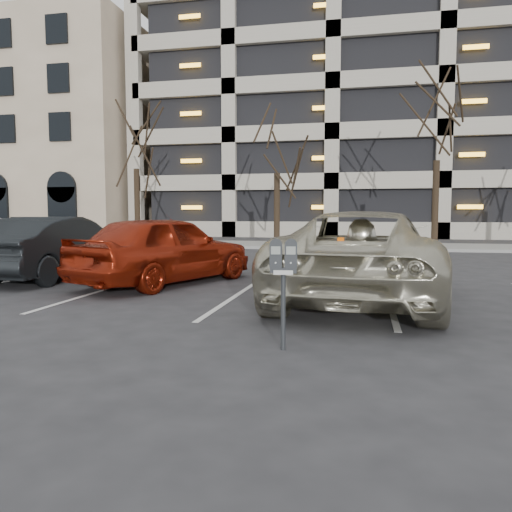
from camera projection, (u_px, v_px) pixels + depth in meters
name	position (u px, v px, depth m)	size (l,w,h in m)	color
ground	(295.00, 323.00, 7.11)	(140.00, 140.00, 0.00)	#28282B
sidewalk	(342.00, 246.00, 22.70)	(80.00, 4.00, 0.12)	gray
stall_lines	(239.00, 294.00, 9.65)	(16.90, 5.20, 0.00)	silver
office_building	(9.00, 141.00, 41.44)	(26.00, 16.20, 15.00)	tan
tree_a	(136.00, 122.00, 24.27)	(3.63, 3.63, 8.25)	black
tree_b	(277.00, 128.00, 22.85)	(3.32, 3.32, 7.54)	black
tree_c	(438.00, 106.00, 21.33)	(3.73, 3.73, 8.49)	black
parking_meter	(283.00, 267.00, 5.65)	(0.33, 0.16, 1.25)	black
suv_silver	(364.00, 256.00, 8.95)	(3.18, 5.96, 1.60)	beige
car_red	(165.00, 249.00, 10.97)	(1.81, 4.50, 1.53)	maroon
car_dark	(59.00, 248.00, 11.94)	(1.56, 4.47, 1.47)	black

